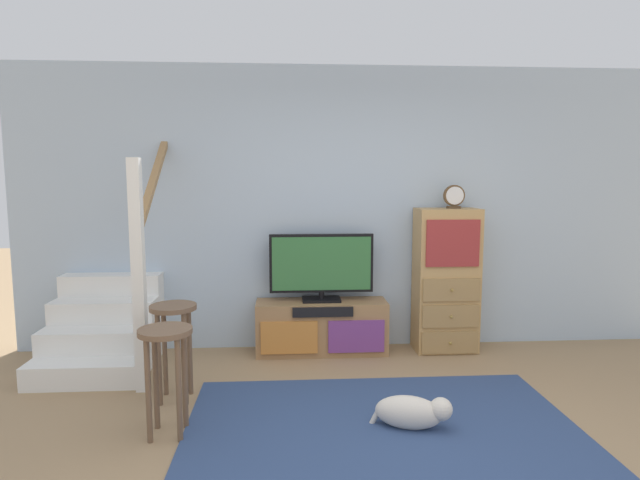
{
  "coord_description": "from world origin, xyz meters",
  "views": [
    {
      "loc": [
        -0.62,
        -2.56,
        1.65
      ],
      "look_at": [
        -0.33,
        1.92,
        1.11
      ],
      "focal_mm": 29.14,
      "sensor_mm": 36.0,
      "label": 1
    }
  ],
  "objects_px": {
    "side_cabinet": "(446,280)",
    "bar_stool_far": "(174,330)",
    "desk_clock": "(454,197)",
    "bar_stool_near": "(166,356)",
    "dog": "(413,412)",
    "television": "(321,266)",
    "media_console": "(322,327)"
  },
  "relations": [
    {
      "from": "side_cabinet",
      "to": "bar_stool_far",
      "type": "height_order",
      "value": "side_cabinet"
    },
    {
      "from": "desk_clock",
      "to": "bar_stool_far",
      "type": "xyz_separation_m",
      "value": [
        -2.4,
        -0.97,
        -0.94
      ]
    },
    {
      "from": "bar_stool_near",
      "to": "dog",
      "type": "relative_size",
      "value": 1.34
    },
    {
      "from": "side_cabinet",
      "to": "desk_clock",
      "type": "bearing_deg",
      "value": -17.14
    },
    {
      "from": "side_cabinet",
      "to": "bar_stool_far",
      "type": "xyz_separation_m",
      "value": [
        -2.35,
        -0.99,
        -0.14
      ]
    },
    {
      "from": "side_cabinet",
      "to": "desk_clock",
      "type": "xyz_separation_m",
      "value": [
        0.05,
        -0.01,
        0.79
      ]
    },
    {
      "from": "desk_clock",
      "to": "bar_stool_near",
      "type": "xyz_separation_m",
      "value": [
        -2.33,
        -1.51,
        -0.95
      ]
    },
    {
      "from": "bar_stool_near",
      "to": "bar_stool_far",
      "type": "xyz_separation_m",
      "value": [
        -0.07,
        0.54,
        0.01
      ]
    },
    {
      "from": "side_cabinet",
      "to": "desk_clock",
      "type": "height_order",
      "value": "desk_clock"
    },
    {
      "from": "television",
      "to": "side_cabinet",
      "type": "bearing_deg",
      "value": -0.67
    },
    {
      "from": "media_console",
      "to": "bar_stool_far",
      "type": "height_order",
      "value": "bar_stool_far"
    },
    {
      "from": "bar_stool_near",
      "to": "side_cabinet",
      "type": "bearing_deg",
      "value": 33.84
    },
    {
      "from": "desk_clock",
      "to": "bar_stool_near",
      "type": "relative_size",
      "value": 0.31
    },
    {
      "from": "desk_clock",
      "to": "bar_stool_near",
      "type": "bearing_deg",
      "value": -146.98
    },
    {
      "from": "bar_stool_near",
      "to": "bar_stool_far",
      "type": "relative_size",
      "value": 0.98
    },
    {
      "from": "bar_stool_far",
      "to": "dog",
      "type": "relative_size",
      "value": 1.37
    },
    {
      "from": "desk_clock",
      "to": "bar_stool_near",
      "type": "height_order",
      "value": "desk_clock"
    },
    {
      "from": "television",
      "to": "bar_stool_far",
      "type": "height_order",
      "value": "television"
    },
    {
      "from": "television",
      "to": "dog",
      "type": "distance_m",
      "value": 1.8
    },
    {
      "from": "television",
      "to": "side_cabinet",
      "type": "relative_size",
      "value": 0.71
    },
    {
      "from": "side_cabinet",
      "to": "bar_stool_far",
      "type": "distance_m",
      "value": 2.55
    },
    {
      "from": "dog",
      "to": "desk_clock",
      "type": "bearing_deg",
      "value": 64.42
    },
    {
      "from": "media_console",
      "to": "bar_stool_near",
      "type": "xyz_separation_m",
      "value": [
        -1.09,
        -1.52,
        0.28
      ]
    },
    {
      "from": "desk_clock",
      "to": "bar_stool_near",
      "type": "distance_m",
      "value": 2.94
    },
    {
      "from": "media_console",
      "to": "dog",
      "type": "bearing_deg",
      "value": -72.05
    },
    {
      "from": "media_console",
      "to": "desk_clock",
      "type": "xyz_separation_m",
      "value": [
        1.24,
        -0.0,
        1.23
      ]
    },
    {
      "from": "television",
      "to": "dog",
      "type": "bearing_deg",
      "value": -72.31
    },
    {
      "from": "bar_stool_near",
      "to": "bar_stool_far",
      "type": "bearing_deg",
      "value": 96.94
    },
    {
      "from": "desk_clock",
      "to": "bar_stool_far",
      "type": "bearing_deg",
      "value": -157.96
    },
    {
      "from": "bar_stool_far",
      "to": "desk_clock",
      "type": "bearing_deg",
      "value": 22.04
    },
    {
      "from": "desk_clock",
      "to": "media_console",
      "type": "bearing_deg",
      "value": 179.78
    },
    {
      "from": "media_console",
      "to": "bar_stool_far",
      "type": "xyz_separation_m",
      "value": [
        -1.16,
        -0.98,
        0.29
      ]
    }
  ]
}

